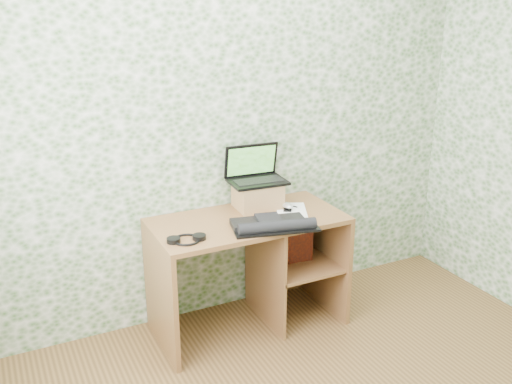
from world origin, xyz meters
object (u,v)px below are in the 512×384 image
desk (257,254)px  notepad (291,211)px  laptop (255,173)px  keyboard (272,224)px  riser (258,195)px

desk → notepad: bearing=-11.1°
laptop → keyboard: size_ratio=0.72×
keyboard → riser: bearing=90.6°
riser → laptop: laptop is taller
keyboard → desk: bearing=99.5°
desk → riser: bearing=61.6°
laptop → keyboard: 0.44m
laptop → desk: bearing=-108.1°
desk → laptop: (0.06, 0.15, 0.50)m
keyboard → notepad: (0.24, 0.19, -0.02)m
desk → riser: 0.38m
desk → notepad: size_ratio=4.53×
desk → riser: size_ratio=4.24×
notepad → riser: bearing=159.9°
laptop → keyboard: laptop is taller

